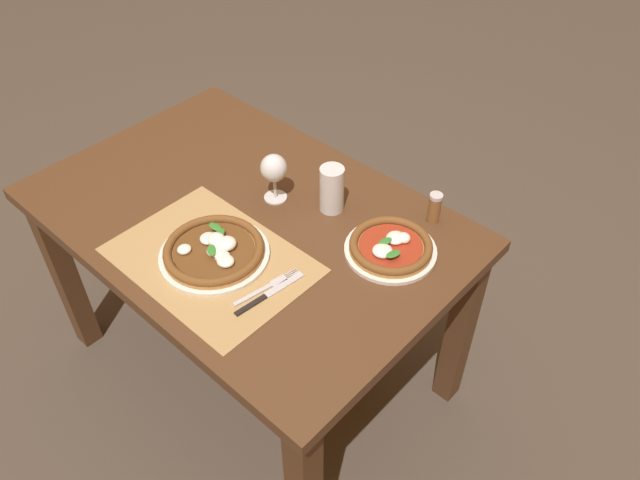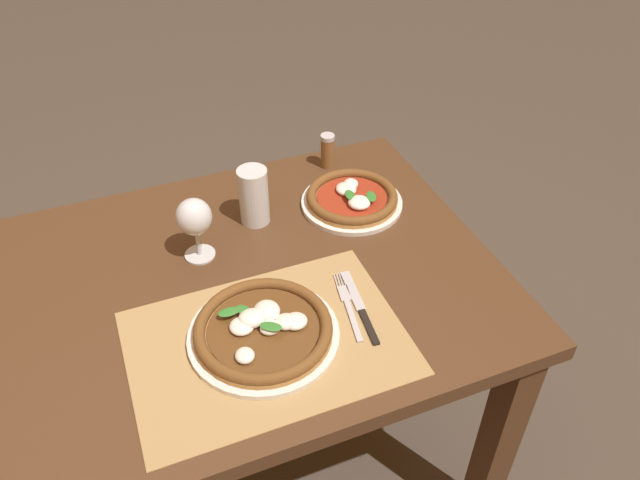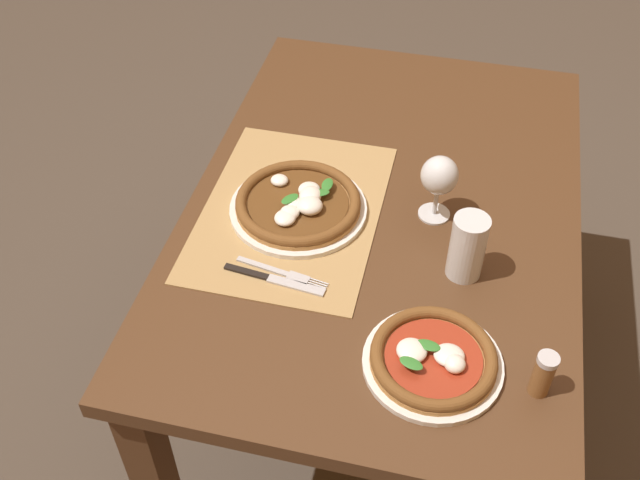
# 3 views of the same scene
# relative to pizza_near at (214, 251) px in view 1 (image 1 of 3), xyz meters

# --- Properties ---
(ground_plane) EXTENTS (24.00, 24.00, 0.00)m
(ground_plane) POSITION_rel_pizza_near_xyz_m (-0.07, 0.18, -0.76)
(ground_plane) COLOR #473D33
(dining_table) EXTENTS (1.28, 0.85, 0.74)m
(dining_table) POSITION_rel_pizza_near_xyz_m (-0.07, 0.18, -0.13)
(dining_table) COLOR #4C301C
(dining_table) RESTS_ON ground
(paper_placemat) EXTENTS (0.54, 0.38, 0.00)m
(paper_placemat) POSITION_rel_pizza_near_xyz_m (0.00, -0.02, -0.02)
(paper_placemat) COLOR #A88451
(paper_placemat) RESTS_ON dining_table
(pizza_near) EXTENTS (0.30, 0.30, 0.05)m
(pizza_near) POSITION_rel_pizza_near_xyz_m (0.00, 0.00, 0.00)
(pizza_near) COLOR silver
(pizza_near) RESTS_ON paper_placemat
(pizza_far) EXTENTS (0.26, 0.26, 0.05)m
(pizza_far) POSITION_rel_pizza_near_xyz_m (0.34, 0.34, -0.00)
(pizza_far) COLOR silver
(pizza_far) RESTS_ON dining_table
(wine_glass) EXTENTS (0.08, 0.08, 0.16)m
(wine_glass) POSITION_rel_pizza_near_xyz_m (-0.06, 0.29, 0.08)
(wine_glass) COLOR silver
(wine_glass) RESTS_ON dining_table
(pint_glass) EXTENTS (0.07, 0.07, 0.15)m
(pint_glass) POSITION_rel_pizza_near_xyz_m (0.10, 0.37, 0.05)
(pint_glass) COLOR silver
(pint_glass) RESTS_ON dining_table
(fork) EXTENTS (0.05, 0.20, 0.00)m
(fork) POSITION_rel_pizza_near_xyz_m (0.19, 0.01, -0.02)
(fork) COLOR #B7B7BC
(fork) RESTS_ON paper_placemat
(knife) EXTENTS (0.04, 0.22, 0.01)m
(knife) POSITION_rel_pizza_near_xyz_m (0.21, 0.00, -0.02)
(knife) COLOR black
(knife) RESTS_ON paper_placemat
(pepper_shaker) EXTENTS (0.04, 0.04, 0.10)m
(pepper_shaker) POSITION_rel_pizza_near_xyz_m (0.35, 0.53, 0.03)
(pepper_shaker) COLOR brown
(pepper_shaker) RESTS_ON dining_table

